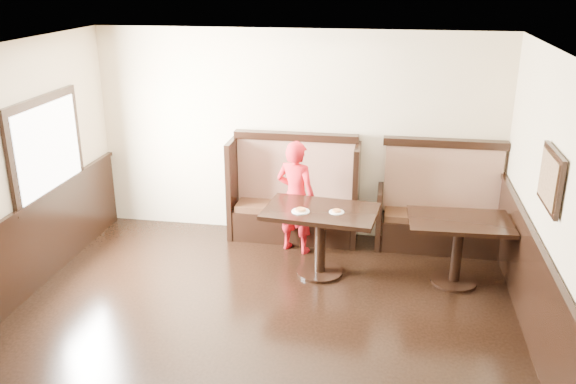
% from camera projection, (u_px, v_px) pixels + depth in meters
% --- Properties ---
extents(room_shell, '(7.00, 7.00, 7.00)m').
position_uv_depth(room_shell, '(209.00, 301.00, 5.53)').
color(room_shell, beige).
rests_on(room_shell, ground).
extents(booth_main, '(1.75, 0.72, 1.45)m').
position_uv_depth(booth_main, '(294.00, 201.00, 8.33)').
color(booth_main, black).
rests_on(booth_main, ground).
extents(booth_neighbor, '(1.65, 0.72, 1.45)m').
position_uv_depth(booth_neighbor, '(440.00, 213.00, 8.03)').
color(booth_neighbor, black).
rests_on(booth_neighbor, ground).
extents(table_main, '(1.39, 0.96, 0.84)m').
position_uv_depth(table_main, '(320.00, 225.00, 7.25)').
color(table_main, black).
rests_on(table_main, ground).
extents(table_neighbor, '(1.19, 0.80, 0.81)m').
position_uv_depth(table_neighbor, '(458.00, 236.00, 7.04)').
color(table_neighbor, black).
rests_on(table_neighbor, ground).
extents(child, '(0.63, 0.52, 1.50)m').
position_uv_depth(child, '(296.00, 197.00, 7.83)').
color(child, red).
rests_on(child, ground).
extents(pizza_plate_left, '(0.21, 0.21, 0.04)m').
position_uv_depth(pizza_plate_left, '(301.00, 211.00, 7.11)').
color(pizza_plate_left, white).
rests_on(pizza_plate_left, table_main).
extents(pizza_plate_right, '(0.18, 0.18, 0.03)m').
position_uv_depth(pizza_plate_right, '(337.00, 211.00, 7.09)').
color(pizza_plate_right, white).
rests_on(pizza_plate_right, table_main).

